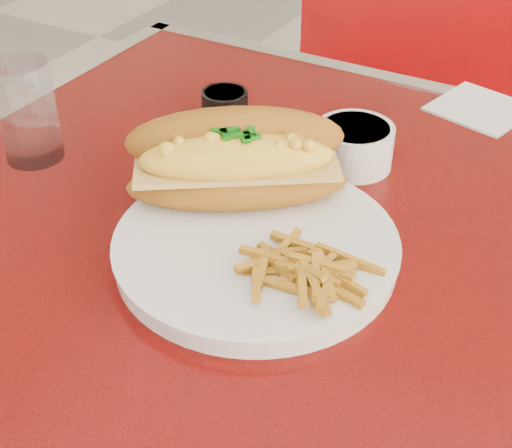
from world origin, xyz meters
The scene contains 10 objects.
diner_table centered at (0.00, 0.00, 0.61)m, with size 1.23×0.83×0.77m.
booth_bench_far centered at (0.00, 0.81, 0.29)m, with size 1.20×0.51×0.90m.
dinner_plate centered at (-0.15, -0.07, 0.78)m, with size 0.34×0.34×0.02m.
mac_hoagie centered at (-0.20, -0.01, 0.83)m, with size 0.26×0.22×0.10m.
fries_pile centered at (-0.08, -0.09, 0.80)m, with size 0.10×0.09×0.03m, color gold, non-canonical shape.
fork centered at (-0.08, -0.05, 0.79)m, with size 0.06×0.12×0.00m.
gravy_ramekin centered at (-0.13, 0.15, 0.80)m, with size 0.11×0.11×0.05m.
sauce_cup_left centered at (-0.34, 0.18, 0.79)m, with size 0.08×0.08×0.03m.
water_tumbler centered at (-0.48, -0.03, 0.83)m, with size 0.07×0.07×0.12m, color silver.
paper_napkin centered at (-0.04, 0.36, 0.77)m, with size 0.12×0.12×0.00m, color white.
Camera 1 is at (0.13, -0.55, 1.23)m, focal length 50.00 mm.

